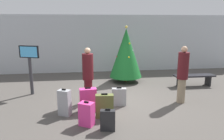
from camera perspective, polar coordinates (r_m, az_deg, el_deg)
The scene contains 13 objects.
ground_plane at distance 7.33m, azimuth 1.48°, elevation -8.24°, with size 16.00×16.00×0.00m, color #514C47.
back_wall at distance 11.43m, azimuth -2.02°, elevation 7.13°, with size 16.00×0.20×3.02m, color #B7BCC1.
holiday_tree at distance 9.36m, azimuth 3.79°, elevation 4.63°, with size 1.43×1.43×2.50m.
flight_info_kiosk at distance 8.20m, azimuth -21.38°, elevation 2.10°, with size 0.73×0.34×1.82m.
waiting_bench at distance 9.50m, azimuth 21.33°, elevation -1.90°, with size 1.71×0.44×0.48m.
traveller_0 at distance 7.25m, azimuth 18.57°, elevation -0.86°, with size 0.49×0.49×1.89m.
traveller_1 at distance 6.91m, azimuth -6.51°, elevation -1.17°, with size 0.49×0.49×1.84m.
suitcase_0 at distance 5.59m, azimuth -6.88°, elevation -11.76°, with size 0.44×0.40×0.66m.
suitcase_1 at distance 5.33m, azimuth -1.14°, elevation -13.45°, with size 0.39×0.22×0.57m.
suitcase_2 at distance 5.99m, azimuth -2.03°, elevation -9.71°, with size 0.52×0.24×0.71m.
suitcase_3 at distance 6.25m, azimuth -12.73°, elevation -8.64°, with size 0.40×0.34×0.80m.
suitcase_4 at distance 6.83m, azimuth 1.91°, elevation -7.27°, with size 0.47×0.22×0.61m.
suitcase_5 at distance 6.38m, azimuth -6.48°, elevation -8.11°, with size 0.51×0.28×0.76m.
Camera 1 is at (-1.06, -6.76, 2.62)m, focal length 33.78 mm.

